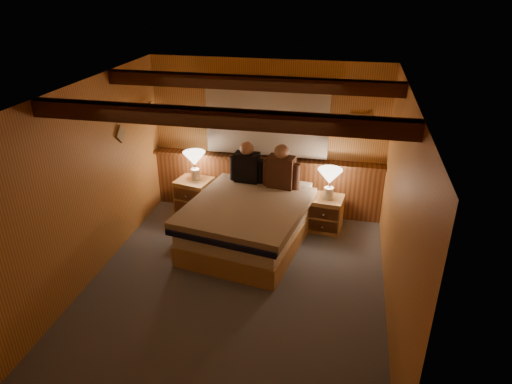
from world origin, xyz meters
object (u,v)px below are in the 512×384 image
(bed, at_px, (249,221))
(duffel_bag, at_px, (192,232))
(nightstand_right, at_px, (326,214))
(person_left, at_px, (247,165))
(nightstand_left, at_px, (195,196))
(person_right, at_px, (281,170))
(lamp_right, at_px, (330,178))
(lamp_left, at_px, (194,160))

(bed, bearing_deg, duffel_bag, -162.21)
(nightstand_right, height_order, person_left, person_left)
(nightstand_left, distance_m, person_right, 1.56)
(person_left, bearing_deg, nightstand_left, 179.41)
(nightstand_right, distance_m, lamp_right, 0.58)
(person_right, bearing_deg, nightstand_left, -177.73)
(bed, distance_m, person_left, 0.89)
(lamp_left, relative_size, duffel_bag, 0.90)
(lamp_left, height_order, duffel_bag, lamp_left)
(lamp_left, xyz_separation_m, duffel_bag, (0.21, -0.87, -0.75))
(nightstand_left, distance_m, nightstand_right, 2.09)
(nightstand_right, xyz_separation_m, duffel_bag, (-1.85, -0.72, -0.12))
(lamp_right, bearing_deg, duffel_bag, -159.23)
(nightstand_left, bearing_deg, nightstand_right, 8.27)
(nightstand_left, height_order, person_right, person_right)
(nightstand_left, relative_size, lamp_left, 1.32)
(bed, xyz_separation_m, person_right, (0.35, 0.56, 0.59))
(nightstand_left, height_order, duffel_bag, nightstand_left)
(lamp_left, bearing_deg, lamp_right, -4.52)
(bed, height_order, person_right, person_right)
(bed, height_order, nightstand_right, bed)
(bed, bearing_deg, person_right, 67.86)
(person_left, bearing_deg, person_right, -6.80)
(lamp_right, height_order, duffel_bag, lamp_right)
(lamp_left, distance_m, person_right, 1.40)
(person_right, bearing_deg, nightstand_right, 12.97)
(lamp_right, bearing_deg, nightstand_left, 176.47)
(lamp_right, distance_m, person_right, 0.70)
(nightstand_left, xyz_separation_m, lamp_right, (2.11, -0.13, 0.56))
(person_left, relative_size, person_right, 0.95)
(bed, relative_size, nightstand_left, 3.61)
(lamp_right, bearing_deg, nightstand_right, 146.09)
(bed, relative_size, lamp_left, 4.78)
(bed, xyz_separation_m, lamp_left, (-1.03, 0.76, 0.54))
(person_left, height_order, duffel_bag, person_left)
(person_left, bearing_deg, lamp_right, 0.75)
(person_right, bearing_deg, duffel_bag, -141.14)
(lamp_right, relative_size, person_left, 0.71)
(nightstand_right, xyz_separation_m, person_left, (-1.21, 0.05, 0.66))
(lamp_right, xyz_separation_m, person_left, (-1.23, 0.06, 0.07))
(person_right, bearing_deg, lamp_left, -179.26)
(lamp_left, xyz_separation_m, person_right, (1.38, -0.20, 0.04))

